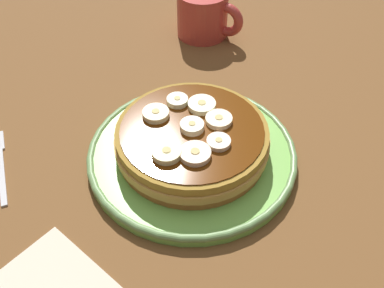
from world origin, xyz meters
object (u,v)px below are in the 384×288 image
(fork, at_px, (0,161))
(coffee_mug, at_px, (204,14))
(banana_slice_6, at_px, (177,101))
(pancake_stack, at_px, (195,140))
(banana_slice_3, at_px, (195,154))
(banana_slice_0, at_px, (191,127))
(banana_slice_4, at_px, (202,105))
(banana_slice_5, at_px, (157,112))
(plate, at_px, (192,153))
(banana_slice_2, at_px, (167,153))
(banana_slice_7, at_px, (219,142))
(banana_slice_1, at_px, (219,120))

(fork, bearing_deg, coffee_mug, 77.01)
(banana_slice_6, xyz_separation_m, fork, (-0.17, -0.15, -0.05))
(pancake_stack, distance_m, banana_slice_3, 0.05)
(banana_slice_0, bearing_deg, banana_slice_6, 137.29)
(pancake_stack, distance_m, banana_slice_4, 0.05)
(banana_slice_5, bearing_deg, fork, -142.75)
(plate, distance_m, coffee_mug, 0.30)
(banana_slice_4, distance_m, banana_slice_6, 0.03)
(banana_slice_6, bearing_deg, plate, -41.40)
(pancake_stack, distance_m, banana_slice_0, 0.02)
(banana_slice_2, relative_size, coffee_mug, 0.29)
(banana_slice_4, relative_size, banana_slice_5, 1.07)
(banana_slice_5, bearing_deg, banana_slice_6, 70.22)
(plate, xyz_separation_m, banana_slice_5, (-0.05, 0.00, 0.04))
(banana_slice_4, relative_size, banana_slice_7, 1.26)
(banana_slice_3, bearing_deg, banana_slice_2, -154.37)
(banana_slice_1, xyz_separation_m, banana_slice_2, (-0.03, -0.08, 0.00))
(pancake_stack, xyz_separation_m, banana_slice_7, (0.04, -0.01, 0.02))
(banana_slice_2, relative_size, banana_slice_5, 1.03)
(plate, bearing_deg, banana_slice_6, 138.60)
(plate, relative_size, banana_slice_4, 7.42)
(plate, xyz_separation_m, banana_slice_1, (0.02, 0.03, 0.04))
(banana_slice_1, distance_m, fork, 0.28)
(pancake_stack, height_order, banana_slice_7, banana_slice_7)
(banana_slice_6, height_order, banana_slice_7, same)
(banana_slice_3, bearing_deg, plate, 122.10)
(banana_slice_5, xyz_separation_m, fork, (-0.16, -0.12, -0.05))
(banana_slice_0, height_order, banana_slice_7, banana_slice_0)
(banana_slice_1, xyz_separation_m, banana_slice_3, (0.00, -0.06, 0.00))
(banana_slice_5, bearing_deg, pancake_stack, -1.37)
(plate, height_order, coffee_mug, coffee_mug)
(pancake_stack, xyz_separation_m, banana_slice_6, (-0.04, 0.03, 0.02))
(banana_slice_5, xyz_separation_m, banana_slice_6, (0.01, 0.03, -0.00))
(banana_slice_0, distance_m, banana_slice_1, 0.04)
(banana_slice_1, distance_m, banana_slice_4, 0.03)
(pancake_stack, bearing_deg, plate, -147.08)
(banana_slice_0, bearing_deg, plate, 61.06)
(banana_slice_1, height_order, banana_slice_3, same)
(banana_slice_3, bearing_deg, pancake_stack, 117.90)
(pancake_stack, height_order, fork, pancake_stack)
(banana_slice_1, relative_size, banana_slice_3, 0.91)
(plate, bearing_deg, banana_slice_2, -95.68)
(banana_slice_0, bearing_deg, pancake_stack, 40.47)
(pancake_stack, bearing_deg, fork, -150.48)
(banana_slice_7, bearing_deg, plate, 167.70)
(banana_slice_6, distance_m, coffee_mug, 0.25)
(banana_slice_6, relative_size, fork, 0.26)
(fork, bearing_deg, banana_slice_0, 29.32)
(banana_slice_0, bearing_deg, coffee_mug, 113.37)
(banana_slice_0, distance_m, banana_slice_5, 0.05)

